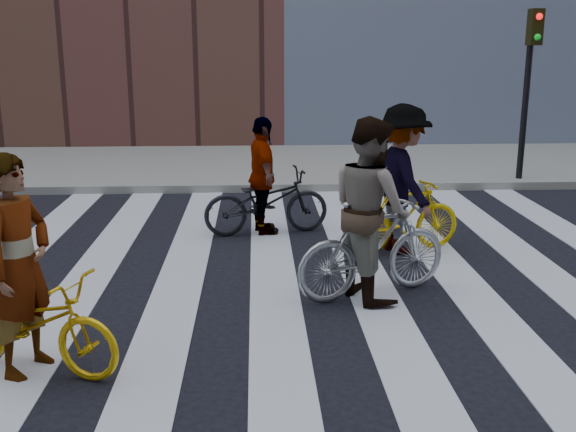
{
  "coord_description": "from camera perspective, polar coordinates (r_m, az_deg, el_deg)",
  "views": [
    {
      "loc": [
        -0.74,
        -7.31,
        2.71
      ],
      "look_at": [
        -0.38,
        0.3,
        0.75
      ],
      "focal_mm": 42.0,
      "sensor_mm": 36.0,
      "label": 1
    }
  ],
  "objects": [
    {
      "name": "bike_yellow_left",
      "position": [
        6.12,
        -20.91,
        -8.39
      ],
      "size": [
        1.77,
        1.14,
        0.88
      ],
      "primitive_type": "imported",
      "rotation": [
        0.0,
        0.0,
        1.21
      ],
      "color": "#E2AB0C",
      "rests_on": "ground"
    },
    {
      "name": "bike_silver_mid",
      "position": [
        7.4,
        7.24,
        -2.7
      ],
      "size": [
        1.89,
        1.15,
        1.1
      ],
      "primitive_type": "imported",
      "rotation": [
        0.0,
        0.0,
        1.94
      ],
      "color": "#9FA2A8",
      "rests_on": "ground"
    },
    {
      "name": "bike_yellow_right",
      "position": [
        9.06,
        9.82,
        -0.02
      ],
      "size": [
        1.68,
        0.87,
        0.97
      ],
      "primitive_type": "imported",
      "rotation": [
        0.0,
        0.0,
        1.84
      ],
      "color": "yellow",
      "rests_on": "ground"
    },
    {
      "name": "rider_left",
      "position": [
        5.97,
        -21.79,
        -3.93
      ],
      "size": [
        0.67,
        0.8,
        1.88
      ],
      "primitive_type": "imported",
      "rotation": [
        0.0,
        0.0,
        1.21
      ],
      "color": "slate",
      "rests_on": "ground"
    },
    {
      "name": "rider_right",
      "position": [
        8.94,
        9.64,
        3.06
      ],
      "size": [
        1.04,
        1.42,
        1.97
      ],
      "primitive_type": "imported",
      "rotation": [
        0.0,
        0.0,
        1.84
      ],
      "color": "slate",
      "rests_on": "ground"
    },
    {
      "name": "bike_dark_rear",
      "position": [
        9.79,
        -1.84,
        1.23
      ],
      "size": [
        1.92,
        0.98,
        0.96
      ],
      "primitive_type": "imported",
      "rotation": [
        0.0,
        0.0,
        1.76
      ],
      "color": "black",
      "rests_on": "ground"
    },
    {
      "name": "sidewalk_far",
      "position": [
        15.06,
        0.1,
        4.33
      ],
      "size": [
        100.0,
        5.0,
        0.15
      ],
      "primitive_type": "cube",
      "color": "gray",
      "rests_on": "ground"
    },
    {
      "name": "ground",
      "position": [
        7.83,
        2.86,
        -5.87
      ],
      "size": [
        100.0,
        100.0,
        0.0
      ],
      "primitive_type": "plane",
      "color": "black",
      "rests_on": "ground"
    },
    {
      "name": "zebra_crosswalk",
      "position": [
        7.83,
        2.86,
        -5.83
      ],
      "size": [
        8.25,
        10.0,
        0.01
      ],
      "color": "silver",
      "rests_on": "ground"
    },
    {
      "name": "rider_mid",
      "position": [
        7.27,
        6.96,
        0.61
      ],
      "size": [
        1.05,
        1.17,
        1.98
      ],
      "primitive_type": "imported",
      "rotation": [
        0.0,
        0.0,
        1.94
      ],
      "color": "slate",
      "rests_on": "ground"
    },
    {
      "name": "rider_rear",
      "position": [
        9.71,
        -2.16,
        3.38
      ],
      "size": [
        0.6,
        1.06,
        1.71
      ],
      "primitive_type": "imported",
      "rotation": [
        0.0,
        0.0,
        1.76
      ],
      "color": "slate",
      "rests_on": "ground"
    },
    {
      "name": "traffic_signal",
      "position": [
        13.64,
        19.81,
        11.77
      ],
      "size": [
        0.22,
        0.42,
        3.33
      ],
      "color": "black",
      "rests_on": "ground"
    }
  ]
}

